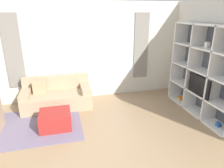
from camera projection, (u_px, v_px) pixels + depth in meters
name	position (u px, v px, depth m)	size (l,w,h in m)	color
wall_back	(82.00, 52.00, 5.59)	(6.96, 0.11, 2.70)	silver
wall_right	(210.00, 58.00, 4.82)	(0.07, 4.32, 2.70)	silver
area_rug	(30.00, 126.00, 4.44)	(2.23, 1.62, 0.01)	slate
shelving_unit	(205.00, 72.00, 4.71)	(0.43, 2.23, 2.16)	#515660
couch_main	(57.00, 96.00, 5.34)	(1.75, 0.88, 0.78)	tan
ottoman	(55.00, 120.00, 4.35)	(0.66, 0.59, 0.38)	#A82823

